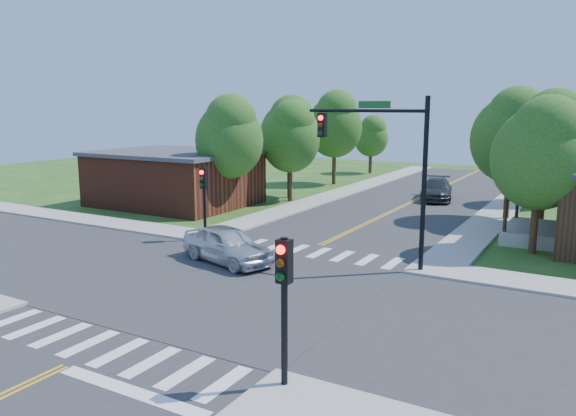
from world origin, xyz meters
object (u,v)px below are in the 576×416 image
Objects in this scene: signal_mast_ne at (385,154)px; car_dgrey at (437,190)px; signal_pole_se at (284,285)px; car_silver at (227,245)px; signal_pole_nw at (204,189)px.

car_dgrey is at bearing 98.28° from signal_mast_ne.
signal_pole_se is (1.69, -11.21, -2.19)m from signal_mast_ne.
signal_pole_se is 0.68× the size of car_dgrey.
car_silver is at bearing -112.50° from car_dgrey.
car_silver is (3.45, -2.81, -1.85)m from signal_pole_nw.
signal_pole_nw is at bearing 135.00° from signal_pole_se.
signal_pole_nw is 19.77m from car_dgrey.
signal_mast_ne is 11.55m from signal_pole_se.
signal_pole_se is 11.57m from car_silver.
signal_mast_ne is 9.76m from signal_pole_nw.
signal_pole_nw reaches higher than car_dgrey.
signal_pole_nw is (-11.20, 11.20, 0.00)m from signal_pole_se.
car_dgrey is at bearing 98.39° from signal_pole_se.
car_dgrey is at bearing 69.70° from signal_pole_nw.
car_silver is at bearing -39.19° from signal_pole_nw.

